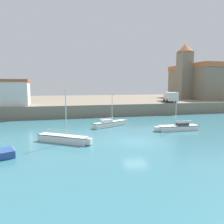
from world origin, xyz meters
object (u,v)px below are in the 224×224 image
object	(u,v)px
sailboat_white_4	(64,138)
harbor_shed_near_wharf	(13,92)
sailboat_white_2	(110,123)
truck_on_quay	(171,97)
sailboat_white_3	(178,127)
church	(199,81)

from	to	relation	value
sailboat_white_4	harbor_shed_near_wharf	bearing A→B (deg)	112.72
sailboat_white_2	sailboat_white_4	distance (m)	10.26
harbor_shed_near_wharf	truck_on_quay	xyz separation A→B (m)	(31.92, -0.38, -1.21)
sailboat_white_2	sailboat_white_3	xyz separation A→B (m)	(8.20, -4.89, -0.02)
sailboat_white_4	harbor_shed_near_wharf	world-z (taller)	harbor_shed_near_wharf
sailboat_white_2	church	bearing A→B (deg)	36.99
sailboat_white_3	harbor_shed_near_wharf	world-z (taller)	harbor_shed_near_wharf
harbor_shed_near_wharf	church	bearing A→B (deg)	13.63
sailboat_white_3	sailboat_white_4	size ratio (longest dim) A/B	1.08
sailboat_white_2	truck_on_quay	size ratio (longest dim) A/B	1.28
sailboat_white_3	church	size ratio (longest dim) A/B	0.33
church	truck_on_quay	bearing A→B (deg)	-142.54
church	sailboat_white_2	bearing A→B (deg)	-143.01
truck_on_quay	sailboat_white_2	bearing A→B (deg)	-143.45
sailboat_white_3	harbor_shed_near_wharf	distance (m)	29.70
sailboat_white_3	truck_on_quay	world-z (taller)	sailboat_white_3
sailboat_white_2	church	size ratio (longest dim) A/B	0.32
sailboat_white_2	truck_on_quay	bearing A→B (deg)	36.55
sailboat_white_3	sailboat_white_4	xyz separation A→B (m)	(-15.10, -2.70, 0.01)
sailboat_white_2	truck_on_quay	world-z (taller)	sailboat_white_2
sailboat_white_2	harbor_shed_near_wharf	size ratio (longest dim) A/B	1.02
sailboat_white_4	church	size ratio (longest dim) A/B	0.31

